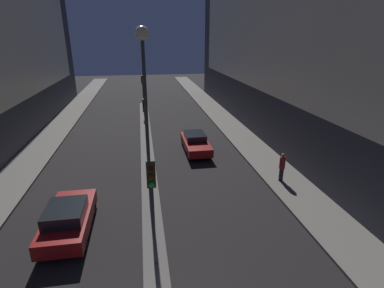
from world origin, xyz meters
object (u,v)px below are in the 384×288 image
Objects in this scene: traffic_light_near at (152,192)px; traffic_light_mid at (145,115)px; street_lamp at (145,81)px; pedestrian_on_right_sidewalk at (282,166)px; traffic_light_far at (143,86)px; car_right_lane at (196,142)px; car_left_lane at (68,218)px.

traffic_light_near is 1.00× the size of traffic_light_mid.
pedestrian_on_right_sidewalk is (8.00, 1.57, -5.54)m from street_lamp.
traffic_light_mid is at bearing 90.00° from traffic_light_near.
street_lamp reaches higher than traffic_light_near.
traffic_light_far is 2.39× the size of pedestrian_on_right_sidewalk.
traffic_light_far is 13.41m from car_right_lane.
traffic_light_far is at bearing 106.62° from car_right_lane.
traffic_light_far reaches higher than car_right_lane.
car_left_lane is (-3.76, -8.53, -2.51)m from traffic_light_mid.
traffic_light_far reaches higher than car_left_lane.
car_left_lane is at bearing -99.76° from traffic_light_far.
traffic_light_mid is 2.39× the size of pedestrian_on_right_sidewalk.
traffic_light_far reaches higher than pedestrian_on_right_sidewalk.
traffic_light_near is 11.31m from traffic_light_mid.
street_lamp reaches higher than traffic_light_far.
traffic_light_near is at bearing -143.50° from pedestrian_on_right_sidewalk.
traffic_light_far is at bearing 90.00° from traffic_light_mid.
car_right_lane is (3.76, 7.70, -5.91)m from street_lamp.
street_lamp is 1.93× the size of car_right_lane.
traffic_light_mid reaches higher than car_left_lane.
traffic_light_near and traffic_light_far have the same top height.
traffic_light_mid is 7.72m from street_lamp.
street_lamp is 7.14m from car_left_lane.
traffic_light_near is 2.39× the size of pedestrian_on_right_sidewalk.
car_left_lane is at bearing -113.80° from traffic_light_mid.
pedestrian_on_right_sidewalk is (8.00, -5.39, -2.20)m from traffic_light_mid.
street_lamp is at bearing -90.00° from traffic_light_far.
traffic_light_near is at bearing -90.00° from street_lamp.
traffic_light_near reaches higher than pedestrian_on_right_sidewalk.
car_right_lane is (7.53, 9.27, -0.05)m from car_left_lane.
street_lamp reaches higher than car_left_lane.
street_lamp reaches higher than car_right_lane.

